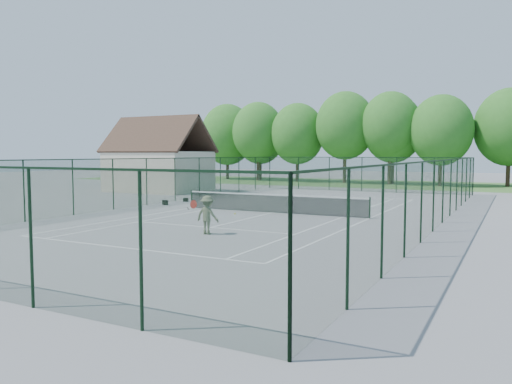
# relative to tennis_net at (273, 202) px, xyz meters

# --- Properties ---
(ground) EXTENTS (140.00, 140.00, 0.00)m
(ground) POSITION_rel_tennis_net_xyz_m (0.00, 0.00, -0.58)
(ground) COLOR gray
(ground) RESTS_ON ground
(grass_far) EXTENTS (80.00, 16.00, 0.01)m
(grass_far) POSITION_rel_tennis_net_xyz_m (0.00, 30.00, -0.57)
(grass_far) COLOR #4F813A
(grass_far) RESTS_ON ground
(court_lines) EXTENTS (11.05, 23.85, 0.01)m
(court_lines) POSITION_rel_tennis_net_xyz_m (0.00, 0.00, -0.57)
(court_lines) COLOR white
(court_lines) RESTS_ON ground
(tennis_net) EXTENTS (11.08, 0.08, 1.10)m
(tennis_net) POSITION_rel_tennis_net_xyz_m (0.00, 0.00, 0.00)
(tennis_net) COLOR black
(tennis_net) RESTS_ON ground
(fence_enclosure) EXTENTS (18.05, 36.05, 3.02)m
(fence_enclosure) POSITION_rel_tennis_net_xyz_m (0.00, 0.00, 0.98)
(fence_enclosure) COLOR #1C3B23
(fence_enclosure) RESTS_ON ground
(utility_building) EXTENTS (8.60, 6.27, 6.63)m
(utility_building) POSITION_rel_tennis_net_xyz_m (-16.00, 10.00, 2.54)
(utility_building) COLOR beige
(utility_building) RESTS_ON ground
(tree_line_far) EXTENTS (39.40, 6.40, 9.70)m
(tree_line_far) POSITION_rel_tennis_net_xyz_m (0.00, 30.00, 5.42)
(tree_line_far) COLOR #462E21
(tree_line_far) RESTS_ON ground
(sports_bag_a) EXTENTS (0.45, 0.37, 0.31)m
(sports_bag_a) POSITION_rel_tennis_net_xyz_m (-7.99, 0.59, -0.42)
(sports_bag_a) COLOR black
(sports_bag_a) RESTS_ON ground
(sports_bag_b) EXTENTS (0.39, 0.30, 0.26)m
(sports_bag_b) POSITION_rel_tennis_net_xyz_m (-8.12, 3.03, -0.44)
(sports_bag_b) COLOR black
(sports_bag_b) RESTS_ON ground
(tennis_player) EXTENTS (1.99, 0.88, 1.59)m
(tennis_player) POSITION_rel_tennis_net_xyz_m (0.91, -8.01, 0.22)
(tennis_player) COLOR #575D44
(tennis_player) RESTS_ON ground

